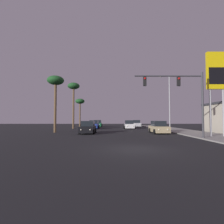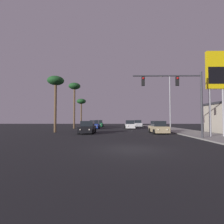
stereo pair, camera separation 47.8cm
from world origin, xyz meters
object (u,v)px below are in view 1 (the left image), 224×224
car_silver (136,124)px  car_black (88,128)px  car_white (129,125)px  palm_tree_mid (74,89)px  car_blue (94,125)px  palm_tree_far (80,102)px  traffic_light_mast (183,91)px  street_lamp (169,100)px  car_tan (159,128)px  palm_tree_near (56,83)px  car_green (98,124)px  gas_station_sign (216,75)px

car_silver → car_black: 21.77m
car_white → palm_tree_mid: palm_tree_mid is taller
car_blue → palm_tree_far: palm_tree_far is taller
traffic_light_mast → street_lamp: 11.53m
car_blue → car_tan: (9.89, -11.35, 0.00)m
car_tan → palm_tree_mid: 19.64m
palm_tree_mid → palm_tree_far: size_ratio=1.29×
car_blue → street_lamp: (12.90, -6.62, 4.36)m
car_tan → traffic_light_mast: traffic_light_mast is taller
street_lamp → palm_tree_near: (-17.58, -3.16, 2.03)m
car_white → street_lamp: bearing=134.7°
car_white → palm_tree_mid: size_ratio=0.47×
car_green → street_lamp: size_ratio=0.48×
car_tan → gas_station_sign: bearing=130.8°
car_silver → car_green: (-9.53, -0.17, 0.00)m
car_white → palm_tree_far: palm_tree_far is taller
gas_station_sign → palm_tree_far: size_ratio=1.25×
car_tan → traffic_light_mast: 7.68m
car_black → palm_tree_mid: 14.60m
car_white → traffic_light_mast: bearing=103.2°
car_green → car_tan: 21.51m
car_blue → palm_tree_mid: 8.45m
car_white → gas_station_sign: gas_station_sign is taller
car_green → traffic_light_mast: (10.34, -25.77, 3.94)m
car_tan → car_green: bearing=-64.3°
car_blue → car_green: size_ratio=1.00×
palm_tree_mid → car_green: bearing=60.1°
car_silver → palm_tree_near: (-14.43, -17.82, 6.38)m
car_tan → palm_tree_far: 26.57m
car_silver → car_tan: size_ratio=1.00×
car_silver → palm_tree_far: (-14.38, 2.18, 5.47)m
car_white → street_lamp: size_ratio=0.48×
car_black → car_tan: bearing=-177.8°
palm_tree_far → car_blue: bearing=-65.6°
car_silver → palm_tree_far: size_ratio=0.60×
car_black → street_lamp: (12.60, 4.96, 4.36)m
car_blue → car_black: size_ratio=1.00×
car_green → palm_tree_near: size_ratio=0.53×
car_silver → car_white: same height
street_lamp → gas_station_sign: (1.75, -10.05, 1.50)m
car_black → palm_tree_mid: (-4.49, 11.80, 7.34)m
car_green → palm_tree_mid: bearing=59.0°
traffic_light_mast → car_white: bearing=101.3°
car_black → gas_station_sign: gas_station_sign is taller
car_blue → car_green: (0.22, 7.87, 0.00)m
traffic_light_mast → palm_tree_near: palm_tree_near is taller
palm_tree_far → palm_tree_near: 20.02m
car_green → gas_station_sign: (14.44, -24.54, 5.86)m
car_green → car_white: same height
car_silver → car_green: bearing=3.1°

